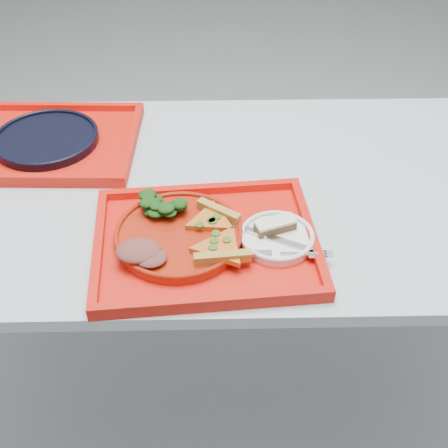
{
  "coord_description": "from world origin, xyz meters",
  "views": [
    {
      "loc": [
        -0.04,
        -1.05,
        1.54
      ],
      "look_at": [
        -0.02,
        -0.17,
        0.78
      ],
      "focal_mm": 45.0,
      "sensor_mm": 36.0,
      "label": 1
    }
  ],
  "objects": [
    {
      "name": "fork",
      "position": [
        0.08,
        -0.26,
        0.78
      ],
      "size": [
        0.19,
        0.03,
        0.01
      ],
      "primitive_type": "cube",
      "rotation": [
        0.0,
        0.0,
        -0.03
      ],
      "color": "silver",
      "rests_on": "side_plate"
    },
    {
      "name": "navy_plate",
      "position": [
        -0.46,
        0.17,
        0.77
      ],
      "size": [
        0.26,
        0.26,
        0.02
      ],
      "primitive_type": "cylinder",
      "color": "black",
      "rests_on": "tray_far"
    },
    {
      "name": "tray_main",
      "position": [
        -0.06,
        -0.21,
        0.76
      ],
      "size": [
        0.48,
        0.38,
        0.01
      ],
      "primitive_type": "cube",
      "rotation": [
        0.0,
        0.0,
        0.08
      ],
      "color": "red",
      "rests_on": "table"
    },
    {
      "name": "knife",
      "position": [
        0.08,
        -0.22,
        0.78
      ],
      "size": [
        0.17,
        0.1,
        0.01
      ],
      "primitive_type": "cube",
      "rotation": [
        0.0,
        0.0,
        -0.47
      ],
      "color": "silver",
      "rests_on": "side_plate"
    },
    {
      "name": "tray_far",
      "position": [
        -0.46,
        0.17,
        0.76
      ],
      "size": [
        0.46,
        0.36,
        0.01
      ],
      "primitive_type": "cube",
      "rotation": [
        0.0,
        0.0,
        -0.03
      ],
      "color": "red",
      "rests_on": "table"
    },
    {
      "name": "meat_portion",
      "position": [
        -0.19,
        -0.27,
        0.79
      ],
      "size": [
        0.09,
        0.07,
        0.03
      ],
      "primitive_type": "ellipsoid",
      "color": "brown",
      "rests_on": "dinner_plate"
    },
    {
      "name": "pizza_slice_a",
      "position": [
        -0.03,
        -0.25,
        0.79
      ],
      "size": [
        0.12,
        0.14,
        0.02
      ],
      "primitive_type": null,
      "rotation": [
        0.0,
        0.0,
        1.66
      ],
      "color": "orange",
      "rests_on": "dinner_plate"
    },
    {
      "name": "ground",
      "position": [
        0.0,
        0.0,
        0.0
      ],
      "size": [
        10.0,
        10.0,
        0.0
      ],
      "primitive_type": "plane",
      "color": "gray",
      "rests_on": "ground"
    },
    {
      "name": "dinner_plate",
      "position": [
        -0.11,
        -0.2,
        0.77
      ],
      "size": [
        0.26,
        0.26,
        0.02
      ],
      "primitive_type": "cylinder",
      "color": "#9D1D0A",
      "rests_on": "tray_main"
    },
    {
      "name": "table",
      "position": [
        0.0,
        0.0,
        0.68
      ],
      "size": [
        1.6,
        0.8,
        0.75
      ],
      "color": "#AEBBC4",
      "rests_on": "ground"
    },
    {
      "name": "pizza_slice_b",
      "position": [
        -0.05,
        -0.17,
        0.79
      ],
      "size": [
        0.15,
        0.15,
        0.02
      ],
      "primitive_type": null,
      "rotation": [
        0.0,
        0.0,
        4.09
      ],
      "color": "orange",
      "rests_on": "dinner_plate"
    },
    {
      "name": "dessert_bar",
      "position": [
        0.08,
        -0.19,
        0.79
      ],
      "size": [
        0.09,
        0.06,
        0.02
      ],
      "rotation": [
        0.0,
        0.0,
        0.35
      ],
      "color": "#4C2B19",
      "rests_on": "side_plate"
    },
    {
      "name": "side_plate",
      "position": [
        0.09,
        -0.21,
        0.77
      ],
      "size": [
        0.15,
        0.15,
        0.01
      ],
      "primitive_type": "cylinder",
      "color": "white",
      "rests_on": "tray_main"
    },
    {
      "name": "salad_heap",
      "position": [
        -0.15,
        -0.13,
        0.8
      ],
      "size": [
        0.09,
        0.08,
        0.05
      ],
      "primitive_type": "ellipsoid",
      "color": "black",
      "rests_on": "dinner_plate"
    }
  ]
}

